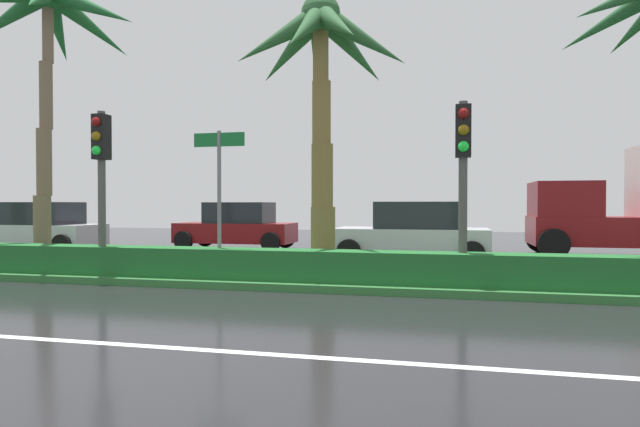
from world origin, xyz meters
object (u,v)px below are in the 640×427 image
object	(u,v)px
traffic_signal_median_left	(101,162)
traffic_signal_median_right	(463,159)
palm_tree_centre_left	(321,60)
car_in_traffic_third	(413,233)
palm_tree_mid_left	(48,29)
street_name_sign	(219,183)
car_in_traffic_leading	(40,228)
car_in_traffic_second	(237,227)

from	to	relation	value
traffic_signal_median_left	traffic_signal_median_right	xyz separation A→B (m)	(7.47, 0.17, -0.06)
palm_tree_centre_left	traffic_signal_median_right	distance (m)	4.33
traffic_signal_median_left	car_in_traffic_third	size ratio (longest dim) A/B	0.81
traffic_signal_median_right	palm_tree_centre_left	bearing A→B (deg)	150.50
palm_tree_mid_left	palm_tree_centre_left	world-z (taller)	palm_tree_mid_left
street_name_sign	car_in_traffic_leading	bearing A→B (deg)	148.53
traffic_signal_median_left	car_in_traffic_third	world-z (taller)	traffic_signal_median_left
car_in_traffic_leading	car_in_traffic_third	size ratio (longest dim) A/B	1.00
palm_tree_mid_left	car_in_traffic_second	world-z (taller)	palm_tree_mid_left
car_in_traffic_leading	palm_tree_centre_left	bearing A→B (deg)	160.69
traffic_signal_median_left	street_name_sign	xyz separation A→B (m)	(2.64, 0.15, -0.47)
palm_tree_centre_left	car_in_traffic_third	xyz separation A→B (m)	(1.88, 3.58, -4.13)
car_in_traffic_leading	car_in_traffic_second	size ratio (longest dim) A/B	1.00
palm_tree_mid_left	street_name_sign	xyz separation A→B (m)	(5.50, -1.71, -4.09)
traffic_signal_median_right	car_in_traffic_leading	world-z (taller)	traffic_signal_median_right
street_name_sign	car_in_traffic_third	world-z (taller)	street_name_sign
palm_tree_centre_left	street_name_sign	xyz separation A→B (m)	(-1.73, -1.77, -2.88)
palm_tree_mid_left	car_in_traffic_leading	size ratio (longest dim) A/B	1.73
palm_tree_centre_left	street_name_sign	world-z (taller)	palm_tree_centre_left
traffic_signal_median_left	car_in_traffic_second	distance (m)	8.69
street_name_sign	car_in_traffic_second	bearing A→B (deg)	109.63
traffic_signal_median_right	street_name_sign	distance (m)	4.85
car_in_traffic_leading	traffic_signal_median_right	bearing A→B (deg)	158.28
palm_tree_centre_left	car_in_traffic_second	distance (m)	9.09
traffic_signal_median_left	car_in_traffic_second	world-z (taller)	traffic_signal_median_left
palm_tree_mid_left	car_in_traffic_leading	distance (m)	7.51
palm_tree_centre_left	street_name_sign	bearing A→B (deg)	-134.29
traffic_signal_median_right	car_in_traffic_leading	bearing A→B (deg)	158.28
car_in_traffic_leading	car_in_traffic_second	xyz separation A→B (m)	(6.11, 2.80, 0.00)
car_in_traffic_second	car_in_traffic_third	xyz separation A→B (m)	(6.59, -3.01, 0.00)
palm_tree_centre_left	car_in_traffic_leading	distance (m)	12.20
palm_tree_centre_left	palm_tree_mid_left	bearing A→B (deg)	-179.49
palm_tree_centre_left	traffic_signal_median_left	size ratio (longest dim) A/B	1.81
car_in_traffic_leading	car_in_traffic_third	xyz separation A→B (m)	(12.71, -0.21, 0.00)
traffic_signal_median_right	car_in_traffic_leading	size ratio (longest dim) A/B	0.79
palm_tree_mid_left	palm_tree_centre_left	size ratio (longest dim) A/B	1.18
palm_tree_mid_left	traffic_signal_median_right	bearing A→B (deg)	-9.29
car_in_traffic_second	traffic_signal_median_right	bearing A→B (deg)	133.12
traffic_signal_median_right	car_in_traffic_third	world-z (taller)	traffic_signal_median_right
street_name_sign	car_in_traffic_leading	xyz separation A→B (m)	(-9.10, 5.57, -1.25)
traffic_signal_median_right	palm_tree_mid_left	bearing A→B (deg)	170.71
traffic_signal_median_left	car_in_traffic_second	xyz separation A→B (m)	(-0.34, 8.51, -1.72)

